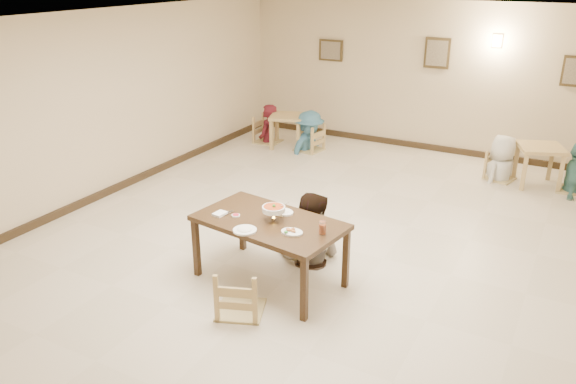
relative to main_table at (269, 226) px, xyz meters
The scene contains 29 objects.
floor 1.41m from the main_table, 82.60° to the left, with size 10.00×10.00×0.00m, color beige.
ceiling 2.56m from the main_table, 82.60° to the left, with size 10.00×10.00×0.00m, color white.
wall_back 6.24m from the main_table, 88.57° to the left, with size 10.00×10.00×0.00m, color beige.
wall_left 4.10m from the main_table, 162.80° to the left, with size 10.00×10.00×0.00m, color beige.
baseboard_back 6.20m from the main_table, 88.56° to the left, with size 8.00×0.06×0.12m, color #322415.
baseboard_left 4.05m from the main_table, 162.67° to the left, with size 0.06×10.00×0.12m, color #322415.
picture_a 6.58m from the main_table, 108.40° to the left, with size 0.55×0.04×0.45m.
picture_b 6.28m from the main_table, 87.63° to the left, with size 0.50×0.04×0.60m.
picture_c 6.83m from the main_table, 65.86° to the left, with size 0.45×0.04×0.55m.
wall_sconce 6.49m from the main_table, 77.58° to the left, with size 0.16×0.05×0.22m, color #FFD88C.
main_table is the anchor object (origin of this frame).
chair_far 0.90m from the main_table, 80.89° to the left, with size 0.42×0.42×0.90m.
chair_near 0.76m from the main_table, 86.52° to the right, with size 0.51×0.51×1.08m.
main_diner 0.79m from the main_table, 77.46° to the left, with size 0.90×0.70×1.86m, color gray.
curry_warmer 0.23m from the main_table, 25.64° to the left, with size 0.31×0.27×0.25m.
rice_plate_far 0.28m from the main_table, 84.22° to the left, with size 0.30×0.30×0.07m.
rice_plate_near 0.41m from the main_table, 103.86° to the right, with size 0.27×0.27×0.06m.
fried_plate 0.45m from the main_table, 24.04° to the right, with size 0.25×0.25×0.06m.
chili_dish 0.43m from the main_table, 167.03° to the right, with size 0.10×0.10×0.02m.
napkin_cutlery 0.62m from the main_table, 165.68° to the right, with size 0.17×0.25×0.03m.
drink_glass 0.72m from the main_table, ahead, with size 0.08×0.08×0.16m.
bg_table_left 5.51m from the main_table, 116.43° to the left, with size 0.88×0.88×0.69m.
bg_table_right 5.63m from the main_table, 63.81° to the left, with size 0.92×0.92×0.72m.
bg_chair_ll 5.83m from the main_table, 120.76° to the left, with size 0.51×0.51×1.10m.
bg_chair_lr 5.28m from the main_table, 111.39° to the left, with size 0.50×0.50×1.07m.
bg_chair_rl 5.39m from the main_table, 69.53° to the left, with size 0.47×0.47×0.99m.
bg_diner_a 5.83m from the main_table, 120.76° to the left, with size 0.61×0.40×1.68m, color #55141E.
bg_diner_b 5.28m from the main_table, 111.39° to the left, with size 1.09×0.63×1.69m, color teal.
bg_diner_c 5.39m from the main_table, 69.53° to the left, with size 0.80×0.52×1.65m, color silver.
Camera 1 is at (2.92, -6.36, 3.62)m, focal length 35.00 mm.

